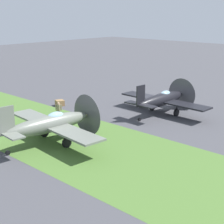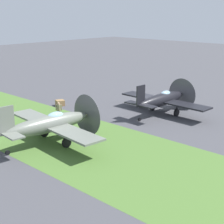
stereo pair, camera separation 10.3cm
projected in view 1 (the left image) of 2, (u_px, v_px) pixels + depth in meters
ground_plane at (149, 109)px, 39.54m from camera, size 160.00×160.00×0.00m
grass_verge at (63, 136)px, 30.90m from camera, size 120.00×11.00×0.01m
airplane_lead at (162, 99)px, 37.13m from camera, size 10.45×8.29×3.74m
airplane_wingman at (50, 124)px, 28.86m from camera, size 11.11×8.79×3.95m
ground_crew_chief at (59, 110)px, 35.50m from camera, size 0.47×0.48×1.73m
supply_crate at (60, 103)px, 40.71m from camera, size 1.16×1.16×0.64m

